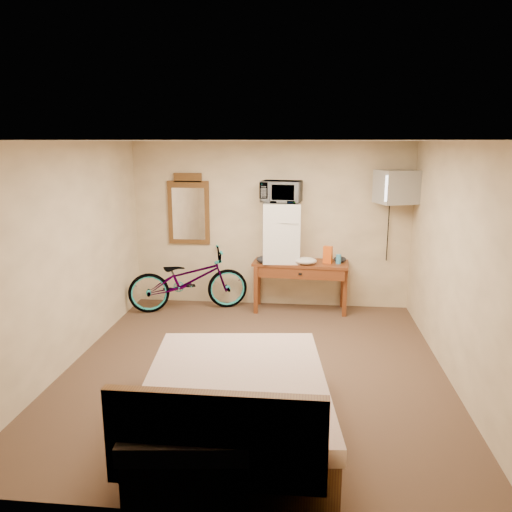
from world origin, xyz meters
name	(u,v)px	position (x,y,z in m)	size (l,w,h in m)	color
room	(255,260)	(0.00, 0.00, 1.25)	(4.60, 4.64, 2.50)	#4A3325
desk	(300,270)	(0.47, 2.00, 0.63)	(1.43, 0.64, 0.75)	#642E16
mini_fridge	(281,232)	(0.17, 2.07, 1.19)	(0.58, 0.56, 0.87)	white
microwave	(281,192)	(0.17, 2.07, 1.78)	(0.57, 0.38, 0.31)	white
snack_bag	(328,255)	(0.86, 2.00, 0.88)	(0.13, 0.07, 0.25)	#D95413
blue_cup	(338,259)	(1.02, 1.98, 0.82)	(0.08, 0.08, 0.13)	#3993C3
cloth_cream	(305,261)	(0.54, 1.89, 0.80)	(0.33, 0.25, 0.10)	beige
cloth_dark_a	(266,259)	(-0.03, 1.90, 0.80)	(0.29, 0.22, 0.11)	black
cloth_dark_b	(340,259)	(1.05, 2.07, 0.79)	(0.19, 0.15, 0.09)	black
crt_television	(397,187)	(1.80, 2.02, 1.87)	(0.65, 0.68, 0.46)	black
wall_mirror	(189,210)	(-1.26, 2.27, 1.47)	(0.64, 0.04, 1.08)	brown
bicycle	(188,280)	(-1.20, 1.88, 0.47)	(0.62, 1.78, 0.93)	black
bed	(234,406)	(-0.03, -1.37, 0.29)	(1.74, 2.19, 0.90)	brown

